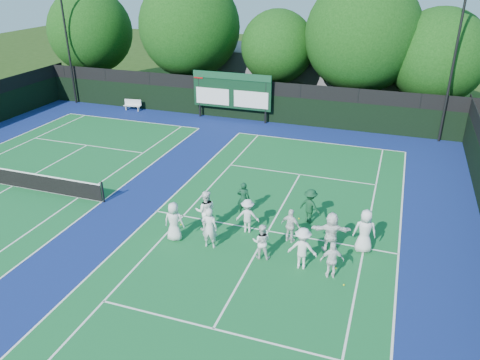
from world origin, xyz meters
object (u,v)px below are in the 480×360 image
(bench, at_px, (133,104))
(coach_left, at_px, (243,198))
(tennis_net, at_px, (11,178))
(scoreboard, at_px, (232,91))

(bench, xyz_separation_m, coach_left, (13.81, -13.23, 0.35))
(tennis_net, xyz_separation_m, coach_left, (12.47, 1.13, 0.32))
(scoreboard, distance_m, coach_left, 14.60)
(scoreboard, distance_m, tennis_net, 16.26)
(scoreboard, xyz_separation_m, bench, (-8.33, -0.22, -1.72))
(bench, height_order, coach_left, coach_left)
(coach_left, bearing_deg, tennis_net, -6.85)
(scoreboard, bearing_deg, coach_left, -67.83)
(tennis_net, bearing_deg, bench, 95.33)
(scoreboard, xyz_separation_m, coach_left, (5.48, -13.46, -1.38))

